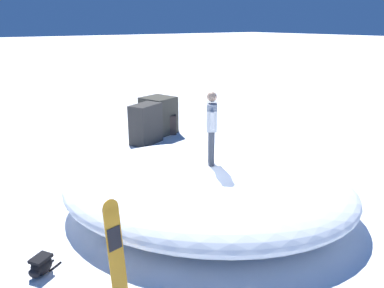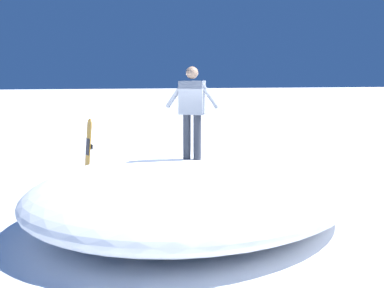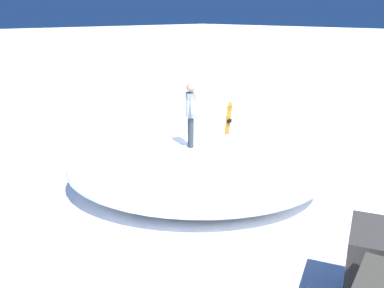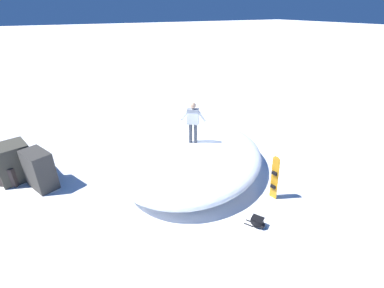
% 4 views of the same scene
% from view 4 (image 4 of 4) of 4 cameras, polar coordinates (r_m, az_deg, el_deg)
% --- Properties ---
extents(ground, '(240.00, 240.00, 0.00)m').
position_cam_4_polar(ground, '(11.37, 2.96, -5.72)').
color(ground, white).
extents(snow_mound, '(8.79, 8.98, 1.20)m').
position_cam_4_polar(snow_mound, '(11.20, -0.17, -2.62)').
color(snow_mound, white).
rests_on(snow_mound, ground).
extents(snowboarder_standing, '(0.68, 0.87, 1.70)m').
position_cam_4_polar(snowboarder_standing, '(10.60, 0.22, 5.07)').
color(snowboarder_standing, '#333842').
rests_on(snowboarder_standing, snow_mound).
extents(snowboard_primary_upright, '(0.32, 0.23, 1.75)m').
position_cam_4_polar(snowboard_primary_upright, '(9.76, 17.11, -6.75)').
color(snowboard_primary_upright, orange).
rests_on(snowboard_primary_upright, ground).
extents(backpack_near, '(0.66, 0.54, 0.35)m').
position_cam_4_polar(backpack_near, '(8.94, 13.73, -15.79)').
color(backpack_near, black).
rests_on(backpack_near, ground).
extents(rock_outcrop, '(2.81, 2.44, 1.49)m').
position_cam_4_polar(rock_outcrop, '(12.39, -32.68, -3.97)').
color(rock_outcrop, '#3B3834').
rests_on(rock_outcrop, ground).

